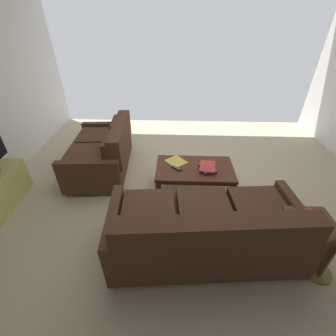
{
  "coord_description": "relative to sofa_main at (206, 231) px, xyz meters",
  "views": [
    {
      "loc": [
        0.14,
        2.55,
        2.18
      ],
      "look_at": [
        0.24,
        0.27,
        0.64
      ],
      "focal_mm": 24.14,
      "sensor_mm": 36.0,
      "label": 1
    }
  ],
  "objects": [
    {
      "name": "ground_plane",
      "position": [
        0.18,
        -1.0,
        -0.37
      ],
      "size": [
        5.79,
        5.6,
        0.01
      ],
      "primitive_type": "cube",
      "color": "beige"
    },
    {
      "name": "loveseat_near",
      "position": [
        1.5,
        -1.58,
        -0.01
      ],
      "size": [
        0.97,
        1.48,
        0.83
      ],
      "color": "black",
      "rests_on": "ground"
    },
    {
      "name": "coffee_table",
      "position": [
        0.06,
        -1.09,
        -0.02
      ],
      "size": [
        1.08,
        0.64,
        0.41
      ],
      "color": "#4C2819",
      "rests_on": "ground"
    },
    {
      "name": "tv_remote",
      "position": [
        0.31,
        -1.04,
        0.06
      ],
      "size": [
        0.16,
        0.13,
        0.02
      ],
      "color": "black",
      "rests_on": "coffee_table"
    },
    {
      "name": "sofa_main",
      "position": [
        0.0,
        0.0,
        0.0
      ],
      "size": [
        2.02,
        1.05,
        0.84
      ],
      "color": "black",
      "rests_on": "ground"
    },
    {
      "name": "end_table",
      "position": [
        -0.96,
        0.05,
        0.11
      ],
      "size": [
        0.41,
        0.41,
        0.6
      ],
      "color": "brown",
      "rests_on": "ground"
    },
    {
      "name": "book_stack",
      "position": [
        -0.11,
        -1.05,
        0.08
      ],
      "size": [
        0.25,
        0.31,
        0.06
      ],
      "color": "black",
      "rests_on": "coffee_table"
    },
    {
      "name": "loose_magazine",
      "position": [
        0.32,
        -1.23,
        0.05
      ],
      "size": [
        0.36,
        0.36,
        0.01
      ],
      "primitive_type": "cube",
      "rotation": [
        0.0,
        0.0,
        0.72
      ],
      "color": "#E0CC4C",
      "rests_on": "coffee_table"
    },
    {
      "name": "coffee_mug",
      "position": [
        -0.91,
        0.01,
        0.28
      ],
      "size": [
        0.1,
        0.08,
        0.1
      ],
      "color": "#B23F38",
      "rests_on": "end_table"
    }
  ]
}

